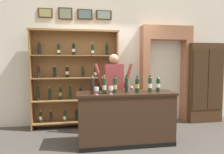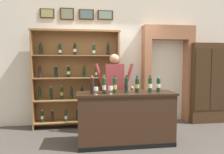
% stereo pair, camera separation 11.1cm
% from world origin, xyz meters
% --- Properties ---
extents(ground_plane, '(14.00, 14.00, 0.02)m').
position_xyz_m(ground_plane, '(0.00, 0.00, -0.01)').
color(ground_plane, '#47423D').
extents(back_wall, '(12.00, 0.19, 3.56)m').
position_xyz_m(back_wall, '(-0.00, 1.52, 1.78)').
color(back_wall, silver).
rests_on(back_wall, ground).
extents(wine_shelf, '(2.01, 0.34, 2.25)m').
position_xyz_m(wine_shelf, '(-0.73, 1.20, 1.18)').
color(wine_shelf, olive).
rests_on(wine_shelf, ground).
extents(archway_doorway, '(1.29, 0.45, 2.42)m').
position_xyz_m(archway_doorway, '(1.54, 1.39, 1.37)').
color(archway_doorway, '#9E6647').
rests_on(archway_doorway, ground).
extents(side_cabinet, '(0.86, 0.47, 1.99)m').
position_xyz_m(side_cabinet, '(2.51, 1.20, 1.00)').
color(side_cabinet, '#422B19').
rests_on(side_cabinet, ground).
extents(tasting_counter, '(1.82, 0.59, 0.97)m').
position_xyz_m(tasting_counter, '(0.19, -0.00, 0.49)').
color(tasting_counter, '#382316').
rests_on(tasting_counter, ground).
extents(shopkeeper, '(0.86, 0.22, 1.70)m').
position_xyz_m(shopkeeper, '(0.07, 0.60, 1.04)').
color(shopkeeper, '#2D3347').
rests_on(shopkeeper, ground).
extents(tasting_bottle_super_tuscan, '(0.07, 0.07, 0.32)m').
position_xyz_m(tasting_bottle_super_tuscan, '(-0.43, -0.01, 1.13)').
color(tasting_bottle_super_tuscan, black).
rests_on(tasting_bottle_super_tuscan, tasting_counter).
extents(tasting_bottle_prosecco, '(0.07, 0.07, 0.33)m').
position_xyz_m(tasting_bottle_prosecco, '(-0.22, -0.06, 1.12)').
color(tasting_bottle_prosecco, '#19381E').
rests_on(tasting_bottle_prosecco, tasting_counter).
extents(tasting_bottle_vin_santo, '(0.07, 0.07, 0.31)m').
position_xyz_m(tasting_bottle_vin_santo, '(-0.02, -0.02, 1.12)').
color(tasting_bottle_vin_santo, '#19381E').
rests_on(tasting_bottle_vin_santo, tasting_counter).
extents(tasting_bottle_grappa, '(0.07, 0.07, 0.31)m').
position_xyz_m(tasting_bottle_grappa, '(0.20, -0.00, 1.12)').
color(tasting_bottle_grappa, black).
rests_on(tasting_bottle_grappa, tasting_counter).
extents(tasting_bottle_rosso, '(0.07, 0.07, 0.32)m').
position_xyz_m(tasting_bottle_rosso, '(0.40, -0.02, 1.12)').
color(tasting_bottle_rosso, black).
rests_on(tasting_bottle_rosso, tasting_counter).
extents(tasting_bottle_brunello, '(0.07, 0.07, 0.31)m').
position_xyz_m(tasting_bottle_brunello, '(0.64, -0.06, 1.13)').
color(tasting_bottle_brunello, '#19381E').
rests_on(tasting_bottle_brunello, tasting_counter).
extents(tasting_bottle_chianti, '(0.07, 0.07, 0.29)m').
position_xyz_m(tasting_bottle_chianti, '(0.82, 0.00, 1.12)').
color(tasting_bottle_chianti, '#19381E').
rests_on(tasting_bottle_chianti, tasting_counter).
extents(wine_glass_right, '(0.08, 0.08, 0.14)m').
position_xyz_m(wine_glass_right, '(-0.11, -0.14, 1.07)').
color(wine_glass_right, silver).
rests_on(wine_glass_right, tasting_counter).
extents(wine_glass_left, '(0.08, 0.08, 0.13)m').
position_xyz_m(wine_glass_left, '(-0.37, -0.19, 1.07)').
color(wine_glass_left, silver).
rests_on(wine_glass_left, tasting_counter).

